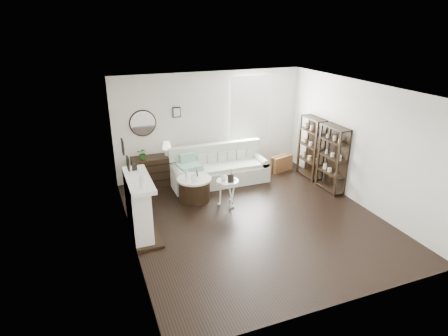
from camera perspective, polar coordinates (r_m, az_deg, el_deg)
name	(u,v)px	position (r m, az deg, el deg)	size (l,w,h in m)	color
room	(237,113)	(9.96, 2.07, 8.38)	(5.50, 5.50, 5.50)	black
fireplace	(139,208)	(7.36, -12.84, -5.97)	(0.50, 1.40, 1.84)	white
shelf_unit_far	(311,148)	(9.95, 13.14, 3.04)	(0.30, 0.80, 1.60)	black
shelf_unit_near	(332,159)	(9.27, 16.19, 1.34)	(0.30, 0.80, 1.60)	black
sofa	(219,170)	(9.53, -0.80, -0.34)	(2.45, 0.85, 0.95)	beige
quilt	(190,167)	(9.10, -5.27, 0.14)	(0.55, 0.45, 0.14)	#248457
suitcase	(281,163)	(10.38, 8.75, 0.71)	(0.65, 0.22, 0.43)	brown
dresser	(155,171)	(9.49, -10.43, -0.44)	(1.12, 0.48, 0.75)	black
table_lamp	(167,149)	(9.36, -8.70, 2.94)	(0.22, 0.22, 0.35)	beige
potted_plant	(143,153)	(9.23, -12.29, 2.19)	(0.25, 0.22, 0.28)	#1F5017
drum_table	(194,189)	(8.61, -4.52, -3.19)	(0.78, 0.78, 0.54)	black
pedestal_table	(228,183)	(8.24, 0.55, -2.23)	(0.50, 0.50, 0.60)	white
eiffel_drum	(197,172)	(8.53, -4.15, -0.68)	(0.12, 0.12, 0.21)	black
bottle_drum	(187,175)	(8.32, -5.72, -1.07)	(0.07, 0.07, 0.28)	silver
card_frame_drum	(194,178)	(8.28, -4.57, -1.54)	(0.14, 0.01, 0.18)	white
eiffel_ped	(231,175)	(8.24, 1.10, -1.08)	(0.12, 0.12, 0.20)	black
flask_ped	(224,175)	(8.16, -0.07, -1.13)	(0.13, 0.13, 0.25)	silver
card_frame_ped	(231,179)	(8.08, 1.04, -1.63)	(0.14, 0.01, 0.18)	black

